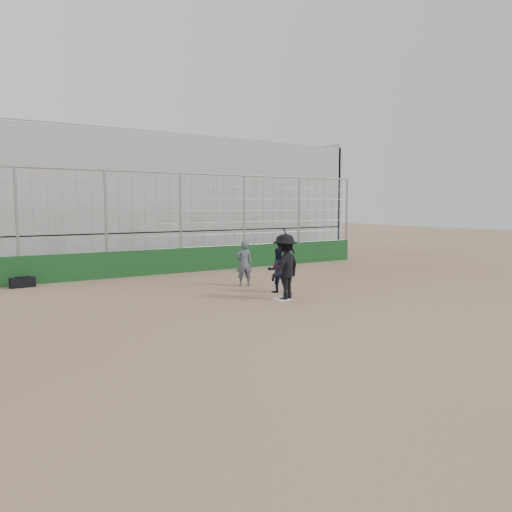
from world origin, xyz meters
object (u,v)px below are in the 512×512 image
catcher_crouched (277,277)px  umpire (244,265)px  equipment_bag (23,282)px  batter_at_plate (285,267)px

catcher_crouched → umpire: 1.68m
equipment_bag → umpire: bearing=-30.2°
catcher_crouched → batter_at_plate: bearing=-115.0°
batter_at_plate → catcher_crouched: bearing=65.0°
batter_at_plate → equipment_bag: batter_at_plate is taller
umpire → equipment_bag: size_ratio=1.74×
catcher_crouched → equipment_bag: (-6.58, 5.37, -0.32)m
batter_at_plate → equipment_bag: bearing=133.4°
batter_at_plate → catcher_crouched: (0.50, 1.08, -0.47)m
batter_at_plate → equipment_bag: size_ratio=2.55×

